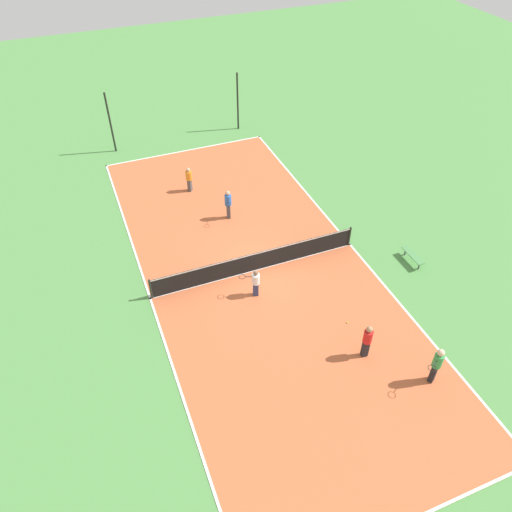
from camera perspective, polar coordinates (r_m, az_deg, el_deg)
ground_plane at (r=24.03m, az=0.00°, el=-1.61°), size 80.00×80.00×0.00m
court_surface at (r=24.02m, az=0.00°, el=-1.60°), size 10.43×24.86×0.02m
tennis_net at (r=23.63m, az=0.00°, el=-0.57°), size 10.23×0.10×1.11m
bench at (r=25.38m, az=17.48°, el=0.01°), size 0.36×1.43×0.45m
player_coach_red at (r=20.28m, az=12.60°, el=-9.29°), size 0.39×0.39×1.71m
player_far_green at (r=20.15m, az=19.97°, el=-11.47°), size 0.98×0.74×1.84m
player_near_blue at (r=26.70m, az=-3.20°, el=6.10°), size 0.64×0.99×1.71m
player_center_orange at (r=29.19m, az=-7.66°, el=8.82°), size 0.51×0.51×1.50m
player_near_white at (r=22.24m, az=-0.06°, el=-2.93°), size 0.99×0.66×1.46m
tennis_ball_far_baseline at (r=23.66m, az=0.31°, el=-2.25°), size 0.07×0.07×0.07m
tennis_ball_midcourt at (r=21.98m, az=10.40°, el=-7.48°), size 0.07×0.07×0.07m
fence_post_back_left at (r=33.74m, az=-16.31°, el=14.39°), size 0.12×0.12×3.95m
fence_post_back_right at (r=35.35m, az=-2.11°, el=17.22°), size 0.12×0.12×3.95m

